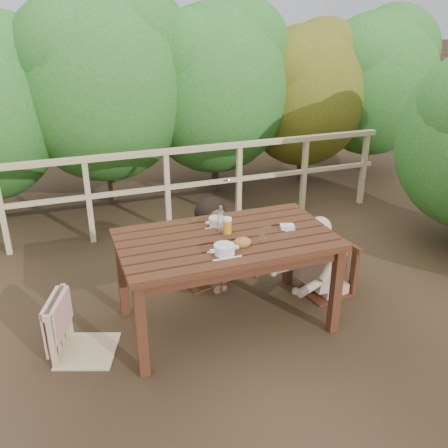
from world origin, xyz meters
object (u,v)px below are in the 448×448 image
object	(u,v)px
chair_left	(81,302)
woman	(199,214)
soup_far	(217,222)
butter_tub	(287,228)
chair_right	(327,247)
diner_right	(332,228)
tumbler	(263,240)
table	(226,281)
soup_near	(224,250)
beer_glass	(227,227)
chair_far	(200,233)
bread_roll	(242,242)
bottle	(221,221)

from	to	relation	value
chair_left	woman	xyz separation A→B (m)	(1.19, 0.82, 0.23)
soup_far	butter_tub	world-z (taller)	soup_far
chair_right	soup_far	distance (m)	1.11
diner_right	chair_left	bearing A→B (deg)	86.40
chair_left	tumbler	bearing A→B (deg)	-77.57
diner_right	table	bearing A→B (deg)	90.64
chair_left	soup_far	distance (m)	1.26
woman	soup_near	distance (m)	1.10
woman	chair_left	bearing A→B (deg)	16.74
soup_far	beer_glass	distance (m)	0.18
chair_far	bread_roll	distance (m)	1.04
woman	bread_roll	distance (m)	1.01
chair_left	soup_far	world-z (taller)	chair_left
table	diner_right	distance (m)	1.12
butter_tub	bread_roll	bearing A→B (deg)	-144.45
woman	diner_right	distance (m)	1.24
chair_far	tumbler	xyz separation A→B (m)	(0.21, -0.98, 0.34)
chair_far	bottle	bearing A→B (deg)	-111.72
soup_near	butter_tub	size ratio (longest dim) A/B	2.32
soup_far	beer_glass	size ratio (longest dim) A/B	1.64
diner_right	soup_far	distance (m)	1.10
chair_far	tumbler	distance (m)	1.06
soup_near	bottle	size ratio (longest dim) A/B	1.04
bottle	butter_tub	distance (m)	0.57
chair_far	beer_glass	world-z (taller)	chair_far
chair_right	soup_near	size ratio (longest dim) A/B	3.45
woman	chair_right	bearing A→B (deg)	130.15
woman	soup_far	size ratio (longest dim) A/B	5.65
soup_far	bottle	world-z (taller)	bottle
table	woman	bearing A→B (deg)	88.11
soup_near	bottle	xyz separation A→B (m)	(0.09, 0.33, 0.08)
butter_tub	beer_glass	bearing A→B (deg)	-173.84
woman	diner_right	size ratio (longest dim) A/B	1.06
chair_left	diner_right	bearing A→B (deg)	-65.76
soup_near	soup_far	world-z (taller)	soup_near
soup_far	tumbler	bearing A→B (deg)	-62.21
chair_far	bread_roll	xyz separation A→B (m)	(0.04, -0.98, 0.35)
bottle	soup_far	bearing A→B (deg)	79.89
chair_left	woman	bearing A→B (deg)	-35.71
woman	butter_tub	distance (m)	0.98
table	bottle	xyz separation A→B (m)	(-0.02, 0.06, 0.53)
table	chair_right	bearing A→B (deg)	9.04
chair_left	bread_roll	xyz separation A→B (m)	(1.23, -0.18, 0.38)
chair_far	bread_roll	bearing A→B (deg)	-105.82
table	beer_glass	size ratio (longest dim) A/B	11.61
bread_roll	beer_glass	size ratio (longest dim) A/B	0.96
diner_right	beer_glass	world-z (taller)	diner_right
tumbler	beer_glass	bearing A→B (deg)	129.57
chair_right	beer_glass	size ratio (longest dim) A/B	6.21
woman	bread_roll	bearing A→B (deg)	74.14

